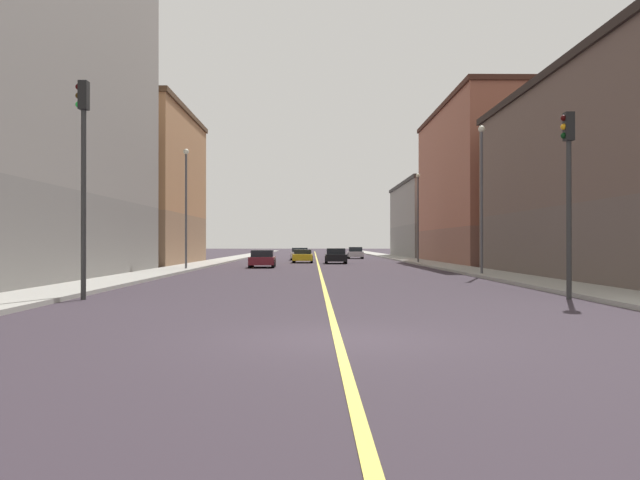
{
  "coord_description": "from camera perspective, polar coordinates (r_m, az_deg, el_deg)",
  "views": [
    {
      "loc": [
        -0.46,
        -11.99,
        1.78
      ],
      "look_at": [
        0.24,
        48.98,
        2.08
      ],
      "focal_mm": 36.31,
      "sensor_mm": 36.0,
      "label": 1
    }
  ],
  "objects": [
    {
      "name": "building_right_midblock",
      "position": [
        56.12,
        -16.57,
        4.45
      ],
      "size": [
        10.42,
        17.49,
        12.78
      ],
      "color": "#8F6B4F",
      "rests_on": "ground"
    },
    {
      "name": "building_left_far",
      "position": [
        83.5,
        10.57,
        1.73
      ],
      "size": [
        10.42,
        22.74,
        9.41
      ],
      "color": "slate",
      "rests_on": "ground"
    },
    {
      "name": "street_lamp_left_far",
      "position": [
        56.59,
        8.64,
        2.73
      ],
      "size": [
        0.36,
        0.36,
        7.66
      ],
      "color": "#4C4C51",
      "rests_on": "ground"
    },
    {
      "name": "lane_center_stripe",
      "position": [
        61.02,
        -0.22,
        -1.95
      ],
      "size": [
        0.16,
        154.0,
        0.01
      ],
      "primitive_type": "cube",
      "color": "#E5D14C",
      "rests_on": "ground"
    },
    {
      "name": "car_maroon",
      "position": [
        47.63,
        -5.1,
        -1.67
      ],
      "size": [
        1.94,
        4.04,
        1.27
      ],
      "color": "maroon",
      "rests_on": "ground"
    },
    {
      "name": "car_black",
      "position": [
        56.75,
        1.4,
        -1.43
      ],
      "size": [
        1.92,
        4.13,
        1.33
      ],
      "color": "black",
      "rests_on": "ground"
    },
    {
      "name": "sidewalk_left",
      "position": [
        61.81,
        8.53,
        -1.86
      ],
      "size": [
        2.67,
        168.0,
        0.15
      ],
      "primitive_type": "cube",
      "color": "#9E9B93",
      "rests_on": "ground"
    },
    {
      "name": "building_left_mid",
      "position": [
        59.4,
        15.28,
        4.68
      ],
      "size": [
        10.42,
        22.61,
        13.8
      ],
      "color": "brown",
      "rests_on": "ground"
    },
    {
      "name": "car_yellow",
      "position": [
        59.13,
        -1.52,
        -1.44
      ],
      "size": [
        1.84,
        4.17,
        1.2
      ],
      "color": "gold",
      "rests_on": "ground"
    },
    {
      "name": "car_silver",
      "position": [
        74.96,
        3.13,
        -1.15
      ],
      "size": [
        1.83,
        4.11,
        1.34
      ],
      "color": "silver",
      "rests_on": "ground"
    },
    {
      "name": "street_lamp_left_near",
      "position": [
        36.06,
        14.06,
        4.72
      ],
      "size": [
        0.36,
        0.36,
        7.98
      ],
      "color": "#4C4C51",
      "rests_on": "ground"
    },
    {
      "name": "sidewalk_right",
      "position": [
        61.67,
        -9.0,
        -1.87
      ],
      "size": [
        2.67,
        168.0,
        0.15
      ],
      "primitive_type": "cube",
      "color": "#9E9B93",
      "rests_on": "ground"
    },
    {
      "name": "traffic_light_right_near",
      "position": [
        21.78,
        -20.15,
        6.61
      ],
      "size": [
        0.4,
        0.32,
        6.88
      ],
      "color": "#2D2D2D",
      "rests_on": "ground"
    },
    {
      "name": "car_white",
      "position": [
        68.4,
        -1.79,
        -1.24
      ],
      "size": [
        1.95,
        4.09,
        1.3
      ],
      "color": "white",
      "rests_on": "ground"
    },
    {
      "name": "street_lamp_right_near",
      "position": [
        42.85,
        -11.72,
        3.76
      ],
      "size": [
        0.36,
        0.36,
        7.75
      ],
      "color": "#4C4C51",
      "rests_on": "ground"
    },
    {
      "name": "traffic_light_left_near",
      "position": [
        22.04,
        21.04,
        5.12
      ],
      "size": [
        0.4,
        0.32,
        5.93
      ],
      "color": "#2D2D2D",
      "rests_on": "ground"
    },
    {
      "name": "ground_plane",
      "position": [
        12.13,
        1.56,
        -8.71
      ],
      "size": [
        400.0,
        400.0,
        0.0
      ],
      "primitive_type": "plane",
      "color": "#322931",
      "rests_on": "ground"
    }
  ]
}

